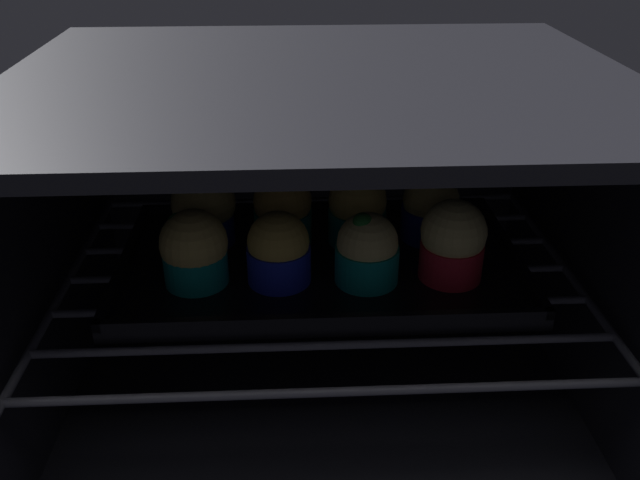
{
  "coord_description": "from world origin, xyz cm",
  "views": [
    {
      "loc": [
        -3.02,
        -39.38,
        50.95
      ],
      "look_at": [
        0.0,
        22.56,
        17.49
      ],
      "focal_mm": 37.11,
      "sensor_mm": 36.0,
      "label": 1
    }
  ],
  "objects": [
    {
      "name": "oven_cavity",
      "position": [
        0.0,
        26.25,
        17.0
      ],
      "size": [
        59.0,
        47.0,
        37.0
      ],
      "color": "black",
      "rests_on": "ground"
    },
    {
      "name": "oven_rack",
      "position": [
        0.0,
        22.0,
        13.6
      ],
      "size": [
        54.8,
        42.0,
        0.8
      ],
      "color": "#51515B",
      "rests_on": "oven_cavity"
    },
    {
      "name": "baking_tray",
      "position": [
        0.0,
        22.56,
        14.69
      ],
      "size": [
        42.44,
        25.11,
        2.2
      ],
      "color": "black",
      "rests_on": "oven_rack"
    },
    {
      "name": "muffin_row0_col0",
      "position": [
        -12.76,
        18.59,
        18.85
      ],
      "size": [
        6.82,
        6.82,
        7.85
      ],
      "color": "#0C8C84",
      "rests_on": "baking_tray"
    },
    {
      "name": "muffin_row0_col1",
      "position": [
        -4.36,
        18.44,
        18.61
      ],
      "size": [
        6.49,
        6.49,
        7.53
      ],
      "color": "#1928B7",
      "rests_on": "baking_tray"
    },
    {
      "name": "muffin_row0_col2",
      "position": [
        4.49,
        17.97,
        18.62
      ],
      "size": [
        6.49,
        6.49,
        7.82
      ],
      "color": "#0C8C84",
      "rests_on": "baking_tray"
    },
    {
      "name": "muffin_row0_col3",
      "position": [
        13.18,
        18.32,
        19.24
      ],
      "size": [
        6.65,
        6.65,
        8.48
      ],
      "color": "red",
      "rests_on": "baking_tray"
    },
    {
      "name": "muffin_row1_col0",
      "position": [
        -12.64,
        27.14,
        19.19
      ],
      "size": [
        7.12,
        7.12,
        8.76
      ],
      "color": "#1928B7",
      "rests_on": "baking_tray"
    },
    {
      "name": "muffin_row1_col1",
      "position": [
        -3.95,
        26.92,
        19.04
      ],
      "size": [
        6.51,
        6.51,
        8.22
      ],
      "color": "#0C8C84",
      "rests_on": "baking_tray"
    },
    {
      "name": "muffin_row1_col2",
      "position": [
        4.35,
        26.58,
        19.08
      ],
      "size": [
        6.49,
        6.49,
        8.28
      ],
      "color": "#0C8C84",
      "rests_on": "baking_tray"
    },
    {
      "name": "muffin_row1_col3",
      "position": [
        12.65,
        27.04,
        18.75
      ],
      "size": [
        6.49,
        6.49,
        7.75
      ],
      "color": "#1928B7",
      "rests_on": "baking_tray"
    }
  ]
}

